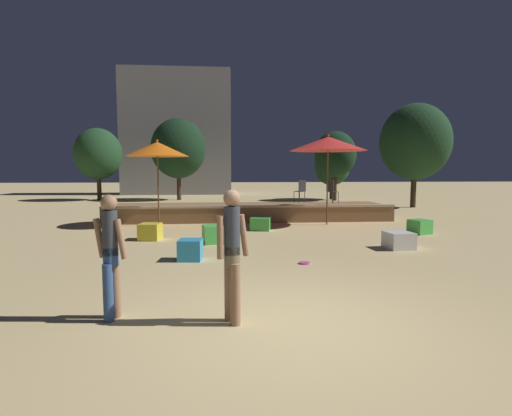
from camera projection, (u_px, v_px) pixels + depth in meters
ground_plane at (291, 324)px, 5.03m from camera, size 120.00×120.00×0.00m
wooden_deck at (249, 212)px, 15.92m from camera, size 10.84×2.64×0.65m
patio_umbrella_0 at (328, 144)px, 14.01m from camera, size 2.70×2.70×3.20m
patio_umbrella_1 at (157, 149)px, 13.86m from camera, size 2.19×2.19×3.00m
cube_seat_0 at (213, 234)px, 10.62m from camera, size 0.62×0.62×0.48m
cube_seat_1 at (150, 232)px, 11.15m from camera, size 0.63×0.63×0.46m
cube_seat_2 at (399, 240)px, 9.89m from camera, size 0.68×0.68×0.41m
cube_seat_3 at (190, 250)px, 8.62m from camera, size 0.54×0.54×0.45m
cube_seat_4 at (420, 227)px, 12.19m from camera, size 0.69×0.69×0.43m
cube_seat_5 at (261, 224)px, 12.99m from camera, size 0.74×0.74×0.41m
person_0 at (111, 254)px, 5.12m from camera, size 0.48×0.28×1.63m
person_1 at (232, 252)px, 5.00m from camera, size 0.44×0.28×1.70m
bistro_chair_0 at (331, 189)px, 15.65m from camera, size 0.47×0.47×0.90m
bistro_chair_1 at (301, 189)px, 15.82m from camera, size 0.47×0.47×0.90m
frisbee_disc at (304, 263)px, 8.30m from camera, size 0.23×0.23×0.03m
background_tree_0 at (415, 142)px, 20.65m from camera, size 3.58×3.58×5.38m
background_tree_1 at (178, 149)px, 25.82m from camera, size 3.52×3.52×5.28m
background_tree_2 at (98, 154)px, 25.68m from camera, size 3.00×3.00×4.64m
background_tree_3 at (335, 154)px, 25.40m from camera, size 2.65×2.65×4.41m
background_tree_4 at (332, 166)px, 26.51m from camera, size 2.37×2.37×3.54m
distant_building at (177, 133)px, 32.45m from camera, size 8.67×3.06×9.90m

